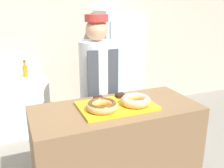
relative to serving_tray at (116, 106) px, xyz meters
name	(u,v)px	position (x,y,z in m)	size (l,w,h in m)	color
wall_back	(62,35)	(0.00, 2.13, 0.39)	(8.00, 0.06, 2.70)	#BCB29E
display_counter	(116,155)	(0.00, 0.00, -0.48)	(1.45, 0.66, 0.94)	brown
serving_tray	(116,106)	(0.00, 0.00, 0.00)	(0.64, 0.41, 0.02)	yellow
donut_chocolate_glaze	(102,105)	(-0.15, -0.06, 0.05)	(0.26, 0.26, 0.07)	tan
donut_light_glaze	(136,100)	(0.15, -0.06, 0.05)	(0.26, 0.26, 0.07)	tan
brownie_back_left	(99,99)	(-0.11, 0.16, 0.03)	(0.08, 0.08, 0.03)	black
brownie_back_right	(120,95)	(0.11, 0.16, 0.03)	(0.08, 0.08, 0.03)	black
baker_person	(98,92)	(0.03, 0.57, -0.06)	(0.38, 0.38, 1.70)	#4C4C51
beverage_fridge	(119,66)	(0.81, 1.76, -0.10)	(0.64, 0.61, 1.71)	#ADB2B7
chest_freezer	(12,107)	(-0.85, 1.77, -0.55)	(1.00, 0.60, 0.81)	white
bottle_orange	(25,71)	(-0.62, 1.82, -0.06)	(0.07, 0.07, 0.24)	orange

